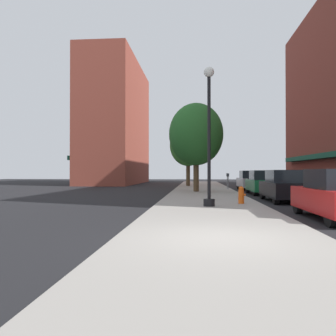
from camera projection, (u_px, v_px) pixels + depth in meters
name	position (u px, v px, depth m)	size (l,w,h in m)	color
ground_plane	(259.00, 193.00, 25.19)	(90.00, 90.00, 0.00)	black
sidewalk_slab	(204.00, 191.00, 26.51)	(4.80, 50.00, 0.12)	gray
building_far_background	(117.00, 124.00, 45.43)	(6.80, 18.00, 15.67)	brown
lamppost	(209.00, 133.00, 14.59)	(0.48, 0.48, 5.90)	black
fire_hydrant	(241.00, 195.00, 15.67)	(0.33, 0.26, 0.79)	#E05614
parking_meter_near	(228.00, 179.00, 28.34)	(0.14, 0.09, 1.31)	slate
parking_meter_far	(227.00, 179.00, 29.22)	(0.14, 0.09, 1.31)	slate
tree_near	(196.00, 134.00, 25.37)	(3.99, 3.99, 6.50)	#4C3823
tree_mid	(188.00, 145.00, 35.44)	(3.76, 3.76, 6.36)	#4C3823
car_black	(284.00, 186.00, 18.01)	(1.80, 4.30, 1.66)	black
car_green	(263.00, 183.00, 23.77)	(1.80, 4.30, 1.66)	black
car_silver	(250.00, 181.00, 29.42)	(1.80, 4.30, 1.66)	black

